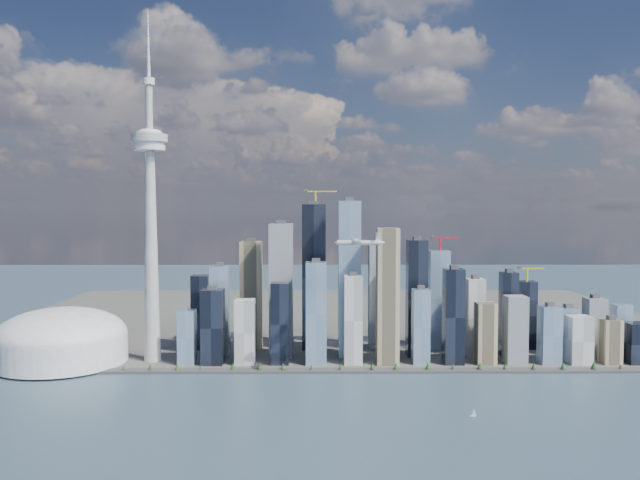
{
  "coord_description": "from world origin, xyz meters",
  "views": [
    {
      "loc": [
        -38.63,
        -672.61,
        247.04
      ],
      "look_at": [
        -33.37,
        260.0,
        198.16
      ],
      "focal_mm": 35.0,
      "sensor_mm": 36.0,
      "label": 1
    }
  ],
  "objects_px": {
    "dome_stadium": "(62,339)",
    "airplane": "(359,242)",
    "needle_tower": "(151,215)",
    "sailboat_west": "(474,414)"
  },
  "relations": [
    {
      "from": "dome_stadium",
      "to": "airplane",
      "type": "height_order",
      "value": "airplane"
    },
    {
      "from": "dome_stadium",
      "to": "airplane",
      "type": "relative_size",
      "value": 2.85
    },
    {
      "from": "sailboat_west",
      "to": "airplane",
      "type": "bearing_deg",
      "value": 151.75
    },
    {
      "from": "sailboat_west",
      "to": "dome_stadium",
      "type": "bearing_deg",
      "value": 174.92
    },
    {
      "from": "dome_stadium",
      "to": "sailboat_west",
      "type": "distance_m",
      "value": 638.91
    },
    {
      "from": "dome_stadium",
      "to": "airplane",
      "type": "xyz_separation_m",
      "value": [
        459.91,
        -116.97,
        159.93
      ]
    },
    {
      "from": "needle_tower",
      "to": "dome_stadium",
      "type": "bearing_deg",
      "value": -175.91
    },
    {
      "from": "airplane",
      "to": "sailboat_west",
      "type": "relative_size",
      "value": 6.63
    },
    {
      "from": "needle_tower",
      "to": "sailboat_west",
      "type": "height_order",
      "value": "needle_tower"
    },
    {
      "from": "needle_tower",
      "to": "sailboat_west",
      "type": "relative_size",
      "value": 52.08
    }
  ]
}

